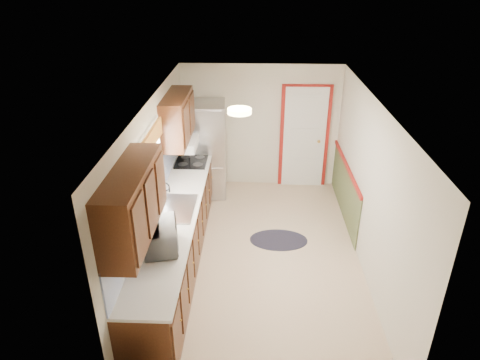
{
  "coord_description": "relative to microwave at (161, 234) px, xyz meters",
  "views": [
    {
      "loc": [
        -0.11,
        -5.31,
        3.97
      ],
      "look_at": [
        -0.31,
        0.3,
        1.15
      ],
      "focal_mm": 32.0,
      "sensor_mm": 36.0,
      "label": 1
    }
  ],
  "objects": [
    {
      "name": "microwave",
      "position": [
        0.0,
        0.0,
        0.0
      ],
      "size": [
        0.44,
        0.63,
        0.39
      ],
      "primitive_type": "imported",
      "rotation": [
        0.0,
        0.0,
        1.8
      ],
      "color": "white",
      "rests_on": "kitchen_run"
    },
    {
      "name": "back_wall_trim",
      "position": [
        2.19,
        3.33,
        -0.25
      ],
      "size": [
        1.12,
        2.3,
        2.08
      ],
      "color": "maroon",
      "rests_on": "ground"
    },
    {
      "name": "cooktop",
      "position": [
        0.01,
        2.52,
        -0.18
      ],
      "size": [
        0.53,
        0.64,
        0.02
      ],
      "primitive_type": "cube",
      "color": "black",
      "rests_on": "kitchen_run"
    },
    {
      "name": "room_shell",
      "position": [
        1.2,
        1.12,
        0.07
      ],
      "size": [
        3.2,
        5.2,
        2.52
      ],
      "color": "#C9AE8E",
      "rests_on": "ground"
    },
    {
      "name": "kitchen_run",
      "position": [
        -0.04,
        0.83,
        -0.32
      ],
      "size": [
        0.63,
        4.0,
        2.2
      ],
      "color": "#3D1D0D",
      "rests_on": "ground"
    },
    {
      "name": "ceiling_fixture",
      "position": [
        0.9,
        0.92,
        1.23
      ],
      "size": [
        0.3,
        0.3,
        0.06
      ],
      "primitive_type": "cylinder",
      "color": "#FFD88C",
      "rests_on": "room_shell"
    },
    {
      "name": "rug",
      "position": [
        1.51,
        1.57,
        -1.13
      ],
      "size": [
        0.94,
        0.61,
        0.01
      ],
      "primitive_type": "ellipsoid",
      "rotation": [
        0.0,
        0.0,
        -0.01
      ],
      "color": "black",
      "rests_on": "ground"
    },
    {
      "name": "refrigerator",
      "position": [
        0.18,
        3.17,
        -0.24
      ],
      "size": [
        0.79,
        0.77,
        1.79
      ],
      "rotation": [
        0.0,
        0.0,
        0.06
      ],
      "color": "#B7B7BC",
      "rests_on": "ground"
    }
  ]
}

